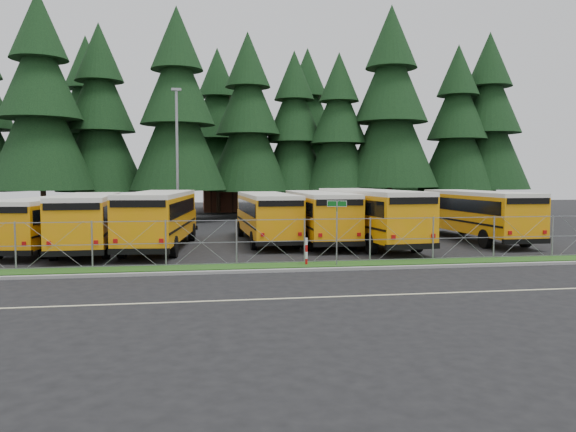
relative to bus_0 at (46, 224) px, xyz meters
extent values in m
plane|color=black|center=(13.43, -5.33, -1.37)|extent=(120.00, 120.00, 0.00)
cube|color=gray|center=(13.43, -8.43, -1.31)|extent=(50.00, 0.25, 0.12)
cube|color=#184313|center=(13.43, -7.03, -1.34)|extent=(50.00, 1.40, 0.06)
cube|color=beige|center=(13.43, -13.33, -1.36)|extent=(50.00, 0.12, 0.01)
cube|color=brown|center=(19.43, 34.67, 1.63)|extent=(22.00, 10.00, 6.00)
cylinder|color=gray|center=(13.64, -7.31, 0.03)|extent=(0.06, 0.06, 2.80)
cube|color=#0D6019|center=(13.64, -7.31, 1.31)|extent=(0.78, 0.24, 0.22)
cube|color=white|center=(13.64, -7.31, 1.31)|extent=(0.81, 0.25, 0.26)
cube|color=#0D6019|center=(13.64, -7.31, 1.07)|extent=(0.18, 0.54, 0.18)
cylinder|color=#B20C0C|center=(12.39, -6.99, -0.77)|extent=(0.11, 0.11, 1.20)
cylinder|color=gray|center=(6.36, 10.85, 3.63)|extent=(0.20, 0.20, 10.00)
cube|color=gray|center=(6.36, 10.85, 8.68)|extent=(0.70, 0.35, 0.18)
camera|label=1|loc=(7.80, -30.51, 2.45)|focal=35.00mm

